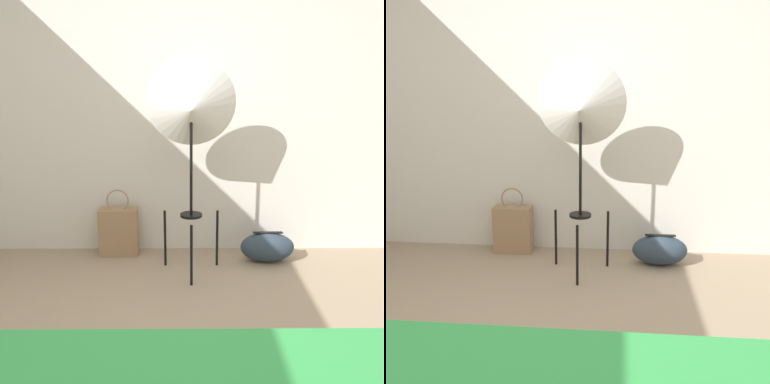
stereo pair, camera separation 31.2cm
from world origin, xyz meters
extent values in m
cube|color=silver|center=(0.00, 2.17, 1.30)|extent=(8.00, 0.05, 2.60)
cube|color=green|center=(0.23, -0.20, 0.46)|extent=(1.80, 0.46, 0.04)
cylinder|color=black|center=(0.14, 1.41, 0.23)|extent=(0.02, 0.02, 0.46)
cylinder|color=black|center=(-0.07, 1.77, 0.23)|extent=(0.02, 0.02, 0.46)
cylinder|color=black|center=(0.35, 1.77, 0.23)|extent=(0.02, 0.02, 0.46)
cylinder|color=black|center=(0.14, 1.65, 0.46)|extent=(0.17, 0.17, 0.02)
cylinder|color=black|center=(0.14, 1.65, 0.87)|extent=(0.02, 0.02, 0.81)
cone|color=white|center=(0.14, 1.65, 1.27)|extent=(0.66, 0.34, 0.69)
cube|color=#9E7A56|center=(-0.47, 2.01, 0.20)|extent=(0.32, 0.15, 0.41)
torus|color=#9E7A56|center=(-0.47, 2.01, 0.48)|extent=(0.19, 0.01, 0.19)
ellipsoid|color=#2D3D4C|center=(0.77, 1.85, 0.12)|extent=(0.44, 0.24, 0.24)
cube|color=black|center=(0.77, 1.85, 0.25)|extent=(0.24, 0.04, 0.01)
camera|label=1|loc=(0.12, -1.60, 1.47)|focal=42.00mm
camera|label=2|loc=(0.43, -1.59, 1.47)|focal=42.00mm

